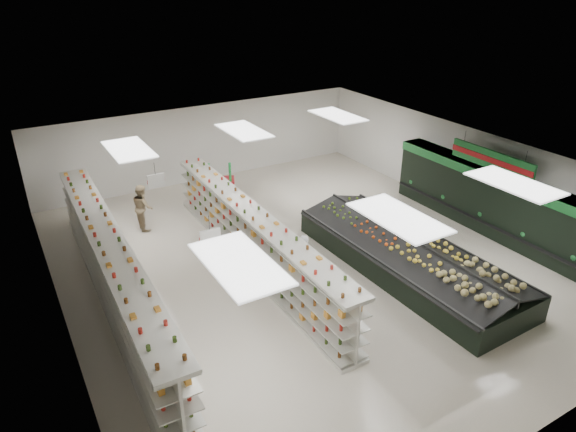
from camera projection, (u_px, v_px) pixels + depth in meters
floor at (303, 259)px, 16.15m from camera, size 16.00×16.00×0.00m
ceiling at (305, 164)px, 14.75m from camera, size 14.00×16.00×0.02m
wall_back at (203, 143)px, 21.65m from camera, size 14.00×0.02×3.20m
wall_front at (540, 379)px, 9.25m from camera, size 14.00×0.02×3.20m
wall_left at (56, 278)px, 12.25m from camera, size 0.02×16.00×3.20m
wall_right at (467, 171)px, 18.65m from camera, size 0.02×16.00×3.20m
produce_wall_case at (490, 197)px, 17.43m from camera, size 0.93×8.00×2.20m
aisle_sign_near at (210, 237)px, 11.66m from camera, size 0.52×0.06×0.75m
aisle_sign_far at (156, 181)px, 14.76m from camera, size 0.52×0.06×0.75m
hortifruti_banner at (491, 160)px, 16.68m from camera, size 0.12×3.20×0.95m
gondola_left at (113, 274)px, 13.68m from camera, size 1.09×11.44×1.98m
gondola_center at (253, 241)px, 15.49m from camera, size 0.91×10.55×1.83m
produce_island at (407, 255)px, 15.37m from camera, size 2.92×7.66×1.14m
soda_endcap at (220, 182)px, 20.17m from camera, size 1.32×1.13×1.42m
shopper_main at (303, 259)px, 14.67m from camera, size 0.57×0.39×1.53m
shopper_background at (143, 207)px, 17.75m from camera, size 0.49×0.79×1.63m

